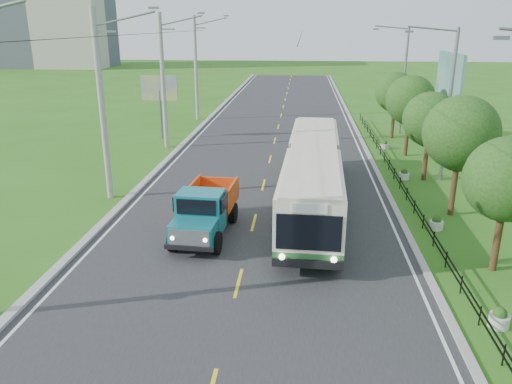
# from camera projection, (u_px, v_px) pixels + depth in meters

# --- Properties ---
(ground) EXTENTS (240.00, 240.00, 0.00)m
(ground) POSITION_uv_depth(u_px,v_px,m) (238.00, 283.00, 18.54)
(ground) COLOR #2E6117
(ground) RESTS_ON ground
(road) EXTENTS (14.00, 120.00, 0.02)m
(road) POSITION_uv_depth(u_px,v_px,m) (272.00, 152.00, 37.41)
(road) COLOR #28282B
(road) RESTS_ON ground
(curb_left) EXTENTS (0.40, 120.00, 0.15)m
(curb_left) POSITION_uv_depth(u_px,v_px,m) (178.00, 150.00, 38.01)
(curb_left) COLOR #9E9E99
(curb_left) RESTS_ON ground
(curb_right) EXTENTS (0.30, 120.00, 0.10)m
(curb_right) POSITION_uv_depth(u_px,v_px,m) (368.00, 154.00, 36.77)
(curb_right) COLOR #9E9E99
(curb_right) RESTS_ON ground
(edge_line_left) EXTENTS (0.12, 120.00, 0.00)m
(edge_line_left) POSITION_uv_depth(u_px,v_px,m) (185.00, 150.00, 37.98)
(edge_line_left) COLOR silver
(edge_line_left) RESTS_ON road
(edge_line_right) EXTENTS (0.12, 120.00, 0.00)m
(edge_line_right) POSITION_uv_depth(u_px,v_px,m) (361.00, 154.00, 36.83)
(edge_line_right) COLOR silver
(edge_line_right) RESTS_ON road
(centre_dash) EXTENTS (0.12, 2.20, 0.00)m
(centre_dash) POSITION_uv_depth(u_px,v_px,m) (238.00, 283.00, 18.53)
(centre_dash) COLOR yellow
(centre_dash) RESTS_ON road
(railing_right) EXTENTS (0.04, 40.00, 0.60)m
(railing_right) POSITION_uv_depth(u_px,v_px,m) (394.00, 174.00, 30.96)
(railing_right) COLOR black
(railing_right) RESTS_ON ground
(pole_near) EXTENTS (3.51, 0.32, 10.00)m
(pole_near) POSITION_uv_depth(u_px,v_px,m) (102.00, 106.00, 26.12)
(pole_near) COLOR gray
(pole_near) RESTS_ON ground
(pole_mid) EXTENTS (3.51, 0.32, 10.00)m
(pole_mid) POSITION_uv_depth(u_px,v_px,m) (164.00, 81.00, 37.45)
(pole_mid) COLOR gray
(pole_mid) RESTS_ON ground
(pole_far) EXTENTS (3.51, 0.32, 10.00)m
(pole_far) POSITION_uv_depth(u_px,v_px,m) (196.00, 68.00, 48.77)
(pole_far) COLOR gray
(pole_far) RESTS_ON ground
(tree_second) EXTENTS (3.18, 3.26, 5.30)m
(tree_second) POSITION_uv_depth(u_px,v_px,m) (507.00, 183.00, 18.58)
(tree_second) COLOR #382314
(tree_second) RESTS_ON ground
(tree_third) EXTENTS (3.60, 3.62, 6.00)m
(tree_third) POSITION_uv_depth(u_px,v_px,m) (461.00, 137.00, 24.09)
(tree_third) COLOR #382314
(tree_third) RESTS_ON ground
(tree_fourth) EXTENTS (3.24, 3.31, 5.40)m
(tree_fourth) POSITION_uv_depth(u_px,v_px,m) (430.00, 122.00, 29.88)
(tree_fourth) COLOR #382314
(tree_fourth) RESTS_ON ground
(tree_fifth) EXTENTS (3.48, 3.52, 5.80)m
(tree_fifth) POSITION_uv_depth(u_px,v_px,m) (411.00, 103.00, 35.46)
(tree_fifth) COLOR #382314
(tree_fifth) RESTS_ON ground
(tree_back) EXTENTS (3.30, 3.36, 5.50)m
(tree_back) POSITION_uv_depth(u_px,v_px,m) (396.00, 94.00, 41.18)
(tree_back) COLOR #382314
(tree_back) RESTS_ON ground
(streetlight_mid) EXTENTS (3.02, 0.20, 9.07)m
(streetlight_mid) POSITION_uv_depth(u_px,v_px,m) (447.00, 100.00, 29.26)
(streetlight_mid) COLOR slate
(streetlight_mid) RESTS_ON ground
(streetlight_far) EXTENTS (3.02, 0.20, 9.07)m
(streetlight_far) POSITION_uv_depth(u_px,v_px,m) (403.00, 77.00, 42.47)
(streetlight_far) COLOR slate
(streetlight_far) RESTS_ON ground
(planter_front) EXTENTS (0.64, 0.64, 0.67)m
(planter_front) POSITION_uv_depth(u_px,v_px,m) (499.00, 318.00, 15.81)
(planter_front) COLOR silver
(planter_front) RESTS_ON ground
(planter_near) EXTENTS (0.64, 0.64, 0.67)m
(planter_near) POSITION_uv_depth(u_px,v_px,m) (436.00, 223.00, 23.36)
(planter_near) COLOR silver
(planter_near) RESTS_ON ground
(planter_mid) EXTENTS (0.64, 0.64, 0.67)m
(planter_mid) POSITION_uv_depth(u_px,v_px,m) (404.00, 175.00, 30.91)
(planter_mid) COLOR silver
(planter_mid) RESTS_ON ground
(planter_far) EXTENTS (0.64, 0.64, 0.67)m
(planter_far) POSITION_uv_depth(u_px,v_px,m) (384.00, 145.00, 38.46)
(planter_far) COLOR silver
(planter_far) RESTS_ON ground
(billboard_left) EXTENTS (3.00, 0.20, 5.20)m
(billboard_left) POSITION_uv_depth(u_px,v_px,m) (159.00, 92.00, 40.78)
(billboard_left) COLOR slate
(billboard_left) RESTS_ON ground
(billboard_right) EXTENTS (0.24, 6.00, 7.30)m
(billboard_right) POSITION_uv_depth(u_px,v_px,m) (449.00, 82.00, 34.64)
(billboard_right) COLOR slate
(billboard_right) RESTS_ON ground
(apartment_far) EXTENTS (24.00, 14.00, 26.00)m
(apartment_far) POSITION_uv_depth(u_px,v_px,m) (0.00, 9.00, 134.58)
(apartment_far) COLOR #B7B2A3
(apartment_far) RESTS_ON ground
(bus) EXTENTS (3.23, 16.55, 3.18)m
(bus) POSITION_uv_depth(u_px,v_px,m) (313.00, 172.00, 25.78)
(bus) COLOR #28652C
(bus) RESTS_ON ground
(dump_truck) EXTENTS (2.44, 5.61, 2.31)m
(dump_truck) POSITION_uv_depth(u_px,v_px,m) (205.00, 208.00, 22.42)
(dump_truck) COLOR #146E7A
(dump_truck) RESTS_ON ground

